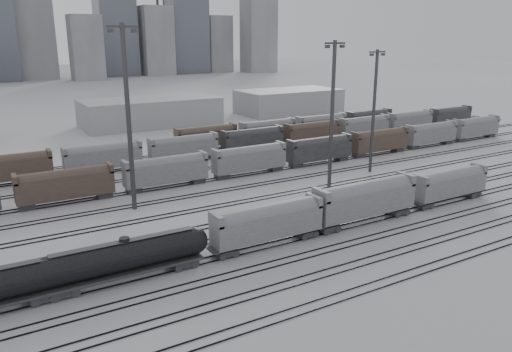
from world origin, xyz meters
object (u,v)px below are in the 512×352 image
tank_car_b (126,257)px  hopper_car_a (268,221)px  hopper_car_b (365,198)px  hopper_car_c (450,183)px  light_mast_c (332,113)px

tank_car_b → hopper_car_a: (18.32, 0.00, 0.59)m
tank_car_b → hopper_car_b: bearing=0.0°
tank_car_b → hopper_car_c: 52.89m
hopper_car_a → hopper_car_b: size_ratio=0.91×
hopper_car_c → light_mast_c: (-12.45, 15.18, 10.26)m
hopper_car_a → hopper_car_c: hopper_car_a is taller
hopper_car_a → light_mast_c: bearing=34.5°
hopper_car_b → hopper_car_c: bearing=-0.0°
hopper_car_b → light_mast_c: bearing=69.4°
tank_car_b → hopper_car_a: hopper_car_a is taller
hopper_car_c → hopper_car_a: bearing=180.0°
light_mast_c → hopper_car_b: bearing=-110.6°
hopper_car_a → hopper_car_b: 16.40m
light_mast_c → hopper_car_c: bearing=-50.6°
hopper_car_b → light_mast_c: (5.72, 15.18, 9.78)m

